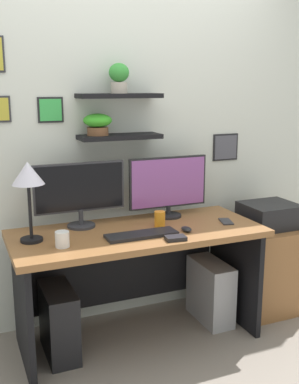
% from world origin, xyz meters
% --- Properties ---
extents(ground_plane, '(8.00, 8.00, 0.00)m').
position_xyz_m(ground_plane, '(0.00, 0.00, 0.00)').
color(ground_plane, gray).
extents(back_wall_assembly, '(4.40, 0.24, 2.70)m').
position_xyz_m(back_wall_assembly, '(-0.00, 0.44, 1.35)').
color(back_wall_assembly, silver).
rests_on(back_wall_assembly, ground).
extents(desk, '(1.58, 0.68, 0.75)m').
position_xyz_m(desk, '(0.00, 0.05, 0.54)').
color(desk, brown).
rests_on(desk, ground).
extents(monitor_left, '(0.59, 0.18, 0.42)m').
position_xyz_m(monitor_left, '(-0.31, 0.22, 0.98)').
color(monitor_left, '#2D2D33').
rests_on(monitor_left, desk).
extents(monitor_right, '(0.57, 0.18, 0.42)m').
position_xyz_m(monitor_right, '(0.31, 0.22, 0.97)').
color(monitor_right, black).
rests_on(monitor_right, desk).
extents(keyboard, '(0.44, 0.14, 0.02)m').
position_xyz_m(keyboard, '(-0.02, -0.12, 0.76)').
color(keyboard, black).
rests_on(keyboard, desk).
extents(computer_mouse, '(0.06, 0.09, 0.03)m').
position_xyz_m(computer_mouse, '(0.27, -0.14, 0.77)').
color(computer_mouse, black).
rests_on(computer_mouse, desk).
extents(desk_lamp, '(0.19, 0.19, 0.47)m').
position_xyz_m(desk_lamp, '(-0.65, 0.04, 1.12)').
color(desk_lamp, black).
rests_on(desk_lamp, desk).
extents(cell_phone, '(0.11, 0.15, 0.01)m').
position_xyz_m(cell_phone, '(0.61, -0.06, 0.76)').
color(cell_phone, '#2D2D33').
rests_on(cell_phone, desk).
extents(coffee_mug, '(0.08, 0.08, 0.09)m').
position_xyz_m(coffee_mug, '(-0.51, -0.12, 0.80)').
color(coffee_mug, white).
rests_on(coffee_mug, desk).
extents(pen_cup, '(0.07, 0.07, 0.10)m').
position_xyz_m(pen_cup, '(0.16, 0.02, 0.80)').
color(pen_cup, orange).
rests_on(pen_cup, desk).
extents(scissors_tray, '(0.13, 0.09, 0.02)m').
position_xyz_m(scissors_tray, '(0.13, -0.26, 0.76)').
color(scissors_tray, black).
rests_on(scissors_tray, desk).
extents(drawer_cabinet, '(0.44, 0.50, 0.63)m').
position_xyz_m(drawer_cabinet, '(1.06, 0.07, 0.32)').
color(drawer_cabinet, brown).
rests_on(drawer_cabinet, ground).
extents(printer, '(0.38, 0.34, 0.17)m').
position_xyz_m(printer, '(1.06, 0.07, 0.72)').
color(printer, black).
rests_on(printer, drawer_cabinet).
extents(computer_tower_left, '(0.18, 0.40, 0.43)m').
position_xyz_m(computer_tower_left, '(-0.52, 0.02, 0.22)').
color(computer_tower_left, black).
rests_on(computer_tower_left, ground).
extents(computer_tower_right, '(0.18, 0.40, 0.43)m').
position_xyz_m(computer_tower_right, '(0.57, 0.04, 0.22)').
color(computer_tower_right, '#99999E').
rests_on(computer_tower_right, ground).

